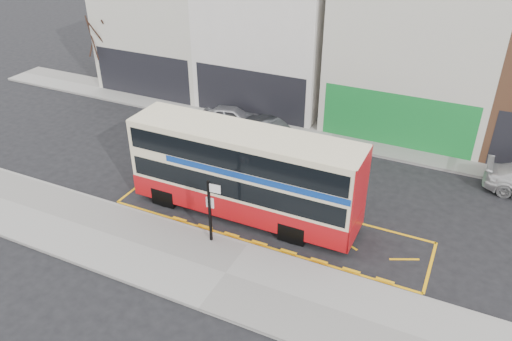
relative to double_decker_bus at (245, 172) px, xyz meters
The scene contains 13 objects.
ground 3.00m from the double_decker_bus, 55.97° to the right, with size 120.00×120.00×0.00m, color black.
pavement 4.68m from the double_decker_bus, 73.86° to the right, with size 40.00×4.00×0.15m, color gray.
kerb 3.18m from the double_decker_bus, 60.99° to the right, with size 40.00×0.15×0.15m, color gray.
far_pavement 9.58m from the double_decker_bus, 82.85° to the left, with size 50.00×3.00×0.15m, color gray.
road_markings 2.45m from the double_decker_bus, ahead, with size 14.00×3.40×0.01m, color #F0A80C, non-canonical shape.
terrace_far_left 18.31m from the double_decker_bus, 132.93° to the left, with size 8.00×8.01×10.80m.
terrace_left 14.31m from the double_decker_bus, 108.10° to the left, with size 8.00×8.01×11.80m.
terrace_green_shop 14.36m from the double_decker_bus, 70.63° to the left, with size 9.00×8.01×11.30m.
double_decker_bus is the anchor object (origin of this frame).
bus_stop_post 2.52m from the double_decker_bus, 96.28° to the right, with size 0.72×0.14×2.88m.
car_silver 9.49m from the double_decker_bus, 121.49° to the left, with size 1.46×3.63×1.24m, color silver.
car_grey 7.19m from the double_decker_bus, 104.22° to the left, with size 1.44×4.14×1.36m, color #3C3F43.
street_tree_left 18.86m from the double_decker_bus, 147.98° to the left, with size 3.02×3.02×6.51m.
Camera 1 is at (7.23, -14.82, 13.16)m, focal length 35.00 mm.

